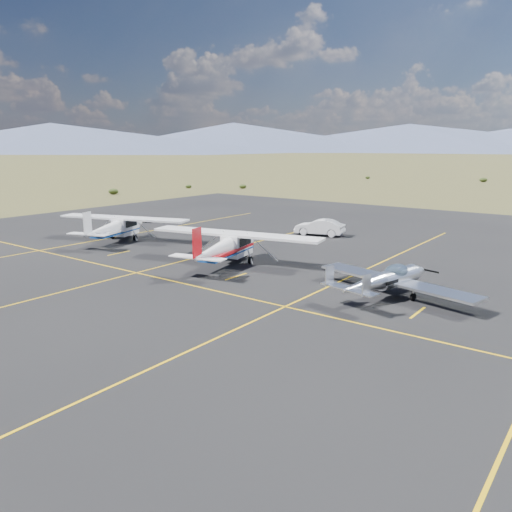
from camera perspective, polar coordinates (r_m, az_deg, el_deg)
ground at (r=28.68m, az=13.36°, el=-3.39°), size 1600.00×1600.00×0.00m
apron at (r=31.97m, az=1.81°, el=-1.40°), size 72.00×72.00×0.02m
aircraft_low_wing at (r=26.56m, az=14.84°, el=-2.61°), size 6.74×9.24×2.00m
aircraft_cessna at (r=32.36m, az=-3.32°, el=1.21°), size 7.63×12.05×3.05m
aircraft_plain at (r=41.83m, az=-15.74°, el=3.26°), size 7.80×11.28×2.89m
sedan at (r=43.79m, az=7.28°, el=3.28°), size 2.39×4.49×1.41m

